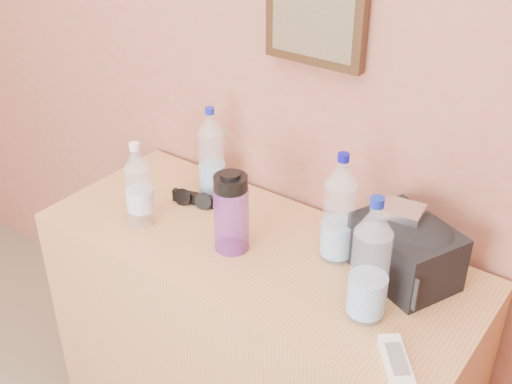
% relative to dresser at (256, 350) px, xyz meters
% --- Properties ---
extents(picture_frame, '(0.30, 0.03, 0.25)m').
position_rel_dresser_xyz_m(picture_frame, '(0.00, 0.26, 1.00)').
color(picture_frame, '#382311').
rests_on(picture_frame, room_shell).
extents(dresser, '(1.30, 0.54, 0.81)m').
position_rel_dresser_xyz_m(dresser, '(0.00, 0.00, 0.00)').
color(dresser, '#A07F49').
rests_on(dresser, ground).
extents(pet_large_b, '(0.08, 0.08, 0.30)m').
position_rel_dresser_xyz_m(pet_large_b, '(-0.29, 0.16, 0.54)').
color(pet_large_b, silver).
rests_on(pet_large_b, dresser).
extents(pet_large_c, '(0.09, 0.09, 0.32)m').
position_rel_dresser_xyz_m(pet_large_c, '(0.21, 0.09, 0.55)').
color(pet_large_c, '#A8C3D8').
rests_on(pet_large_c, dresser).
extents(pet_large_d, '(0.09, 0.09, 0.34)m').
position_rel_dresser_xyz_m(pet_large_d, '(0.39, -0.07, 0.55)').
color(pet_large_d, white).
rests_on(pet_large_d, dresser).
extents(pet_small, '(0.08, 0.08, 0.27)m').
position_rel_dresser_xyz_m(pet_small, '(-0.35, -0.10, 0.52)').
color(pet_small, '#AEC3E0').
rests_on(pet_small, dresser).
extents(nalgene_bottle, '(0.10, 0.10, 0.24)m').
position_rel_dresser_xyz_m(nalgene_bottle, '(-0.05, -0.04, 0.52)').
color(nalgene_bottle, purple).
rests_on(nalgene_bottle, dresser).
extents(sunglasses, '(0.16, 0.09, 0.04)m').
position_rel_dresser_xyz_m(sunglasses, '(-0.29, 0.07, 0.42)').
color(sunglasses, black).
rests_on(sunglasses, dresser).
extents(ac_remote, '(0.14, 0.16, 0.02)m').
position_rel_dresser_xyz_m(ac_remote, '(0.52, -0.18, 0.42)').
color(ac_remote, white).
rests_on(ac_remote, dresser).
extents(toiletry_bag, '(0.31, 0.28, 0.18)m').
position_rel_dresser_xyz_m(toiletry_bag, '(0.39, 0.12, 0.49)').
color(toiletry_bag, black).
rests_on(toiletry_bag, dresser).
extents(foil_packet, '(0.12, 0.10, 0.02)m').
position_rel_dresser_xyz_m(foil_packet, '(0.36, 0.13, 0.59)').
color(foil_packet, white).
rests_on(foil_packet, toiletry_bag).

